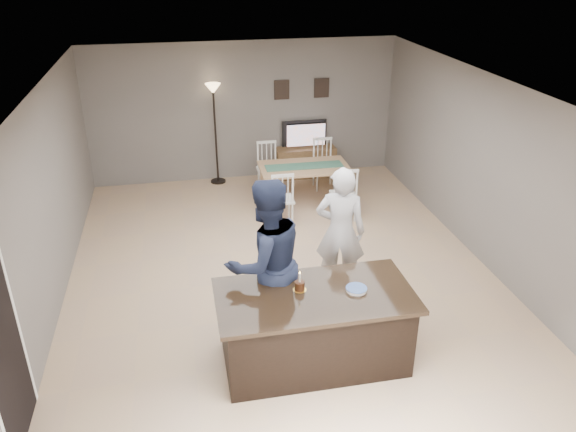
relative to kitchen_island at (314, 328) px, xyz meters
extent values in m
plane|color=tan|center=(0.00, 1.80, -0.45)|extent=(8.00, 8.00, 0.00)
plane|color=slate|center=(0.00, 5.80, 0.90)|extent=(6.00, 0.00, 6.00)
plane|color=slate|center=(0.00, -2.20, 0.90)|extent=(6.00, 0.00, 6.00)
plane|color=slate|center=(-3.00, 1.80, 0.90)|extent=(0.00, 8.00, 8.00)
plane|color=slate|center=(3.00, 1.80, 0.90)|extent=(0.00, 8.00, 8.00)
plane|color=white|center=(0.00, 1.80, 2.25)|extent=(8.00, 8.00, 0.00)
cube|color=black|center=(0.00, 0.00, -0.03)|extent=(2.00, 1.00, 0.85)
cube|color=black|center=(0.00, 0.00, 0.42)|extent=(2.15, 1.10, 0.05)
cube|color=brown|center=(1.20, 5.57, -0.15)|extent=(1.20, 0.40, 0.60)
imported|color=black|center=(1.20, 5.64, 0.41)|extent=(0.91, 0.12, 0.53)
plane|color=orange|center=(1.20, 5.56, 0.42)|extent=(0.78, 0.00, 0.78)
cube|color=black|center=(0.75, 5.78, 1.30)|extent=(0.30, 0.02, 0.38)
cube|color=black|center=(1.55, 5.78, 1.30)|extent=(0.30, 0.02, 0.38)
plane|color=black|center=(-2.99, -0.50, 0.60)|extent=(0.00, 2.10, 2.10)
imported|color=#B5B5B9|center=(0.68, 1.35, 0.45)|extent=(0.76, 0.63, 1.80)
imported|color=#192039|center=(-0.44, 0.55, 0.57)|extent=(1.19, 1.05, 2.04)
cylinder|color=gold|center=(-0.15, 0.11, 0.45)|extent=(0.15, 0.15, 0.00)
cylinder|color=#381A0F|center=(-0.15, 0.11, 0.50)|extent=(0.11, 0.11, 0.10)
cylinder|color=white|center=(-0.15, 0.11, 0.60)|extent=(0.02, 0.02, 0.11)
sphere|color=#FFBF4C|center=(-0.15, 0.11, 0.67)|extent=(0.02, 0.02, 0.02)
cylinder|color=white|center=(0.46, -0.03, 0.45)|extent=(0.23, 0.23, 0.01)
cylinder|color=white|center=(0.46, -0.03, 0.46)|extent=(0.23, 0.23, 0.01)
cylinder|color=white|center=(0.46, -0.03, 0.47)|extent=(0.23, 0.23, 0.01)
cylinder|color=#304F95|center=(0.46, -0.03, 0.48)|extent=(0.23, 0.23, 0.00)
cube|color=#A28358|center=(0.85, 4.20, 0.27)|extent=(1.60, 0.92, 0.04)
cylinder|color=#A28358|center=(0.13, 3.85, -0.10)|extent=(0.06, 0.06, 0.70)
cylinder|color=#A28358|center=(1.57, 4.55, -0.10)|extent=(0.06, 0.06, 0.70)
cube|color=#3E705D|center=(0.85, 4.20, 0.29)|extent=(1.39, 0.37, 0.01)
cube|color=silver|center=(0.29, 3.52, -0.01)|extent=(0.42, 0.40, 0.04)
cylinder|color=silver|center=(0.12, 3.36, -0.24)|extent=(0.03, 0.03, 0.43)
cylinder|color=silver|center=(0.46, 3.67, -0.24)|extent=(0.03, 0.03, 0.43)
cube|color=silver|center=(0.29, 3.34, 0.49)|extent=(0.38, 0.04, 0.05)
cube|color=silver|center=(1.38, 3.50, -0.01)|extent=(0.42, 0.40, 0.04)
cylinder|color=silver|center=(1.21, 3.34, -0.24)|extent=(0.03, 0.03, 0.43)
cylinder|color=silver|center=(1.55, 3.65, -0.24)|extent=(0.03, 0.03, 0.43)
cube|color=silver|center=(1.38, 3.32, 0.49)|extent=(0.38, 0.04, 0.05)
cube|color=silver|center=(0.32, 4.90, -0.01)|extent=(0.42, 0.40, 0.04)
cylinder|color=silver|center=(0.49, 5.06, -0.24)|extent=(0.03, 0.03, 0.43)
cylinder|color=silver|center=(0.14, 4.75, -0.24)|extent=(0.03, 0.03, 0.43)
cube|color=silver|center=(0.32, 5.08, 0.49)|extent=(0.38, 0.04, 0.05)
cube|color=silver|center=(1.40, 4.88, -0.01)|extent=(0.42, 0.40, 0.04)
cylinder|color=silver|center=(1.58, 5.04, -0.24)|extent=(0.03, 0.03, 0.43)
cylinder|color=silver|center=(1.23, 4.73, -0.24)|extent=(0.03, 0.03, 0.43)
cube|color=silver|center=(1.41, 5.06, 0.49)|extent=(0.38, 0.04, 0.05)
cylinder|color=black|center=(-0.59, 5.59, -0.44)|extent=(0.29, 0.29, 0.03)
cylinder|color=black|center=(-0.59, 5.59, 0.47)|extent=(0.04, 0.04, 1.81)
cone|color=#FFCD8C|center=(-0.59, 5.59, 1.42)|extent=(0.29, 0.29, 0.19)
camera|label=1|loc=(-1.30, -4.91, 3.84)|focal=35.00mm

